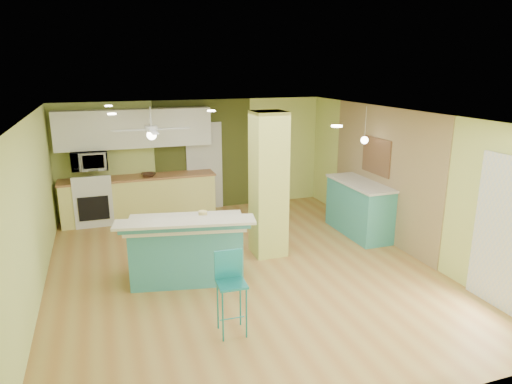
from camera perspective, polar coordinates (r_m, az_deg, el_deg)
floor at (r=7.58m, az=-1.82°, el=-9.64°), size 6.00×7.00×0.01m
ceiling at (r=6.90m, az=-1.99°, el=9.60°), size 6.00×7.00×0.01m
wall_back at (r=10.45m, az=-7.62°, el=4.51°), size 6.00×0.01×2.50m
wall_front at (r=4.15m, az=12.99°, el=-13.09°), size 6.00×0.01×2.50m
wall_left at (r=6.92m, az=-26.44°, el=-2.66°), size 0.01×7.00×2.50m
wall_right at (r=8.49m, az=17.86°, el=1.36°), size 0.01×7.00×2.50m
wood_panel at (r=8.95m, az=15.50°, el=2.24°), size 0.02×3.40×2.50m
olive_accent at (r=10.48m, az=-6.53°, el=4.57°), size 2.20×0.02×2.50m
interior_door at (r=10.50m, az=-6.45°, el=3.20°), size 0.82×0.05×2.00m
french_door at (r=6.91m, az=28.86°, el=-4.75°), size 0.04×1.08×2.10m
column at (r=7.80m, az=1.58°, el=0.90°), size 0.55×0.55×2.50m
kitchen_run at (r=10.16m, az=-14.31°, el=-0.67°), size 3.25×0.63×0.94m
stove at (r=10.13m, az=-19.64°, el=-1.22°), size 0.76×0.66×1.08m
upper_cabinets at (r=9.99m, az=-14.93°, el=7.69°), size 3.20×0.34×0.80m
microwave at (r=9.94m, az=-20.10°, el=3.72°), size 0.70×0.48×0.39m
ceiling_fan at (r=8.68m, az=-12.96°, el=7.58°), size 1.41×1.41×0.61m
pendant_lamp at (r=8.77m, az=13.41°, el=6.35°), size 0.14×0.14×0.69m
wall_decor at (r=9.04m, az=14.81°, el=4.36°), size 0.03×0.90×0.70m
peninsula at (r=7.16m, az=-8.63°, el=-6.98°), size 2.05×1.40×1.07m
bar_stool at (r=5.67m, az=-3.25°, el=-10.82°), size 0.36×0.36×1.05m
side_counter at (r=9.18m, az=12.85°, el=-1.93°), size 0.69×1.64×1.05m
fruit_bowl at (r=9.97m, az=-13.29°, el=2.09°), size 0.31×0.31×0.08m
canister at (r=7.01m, az=-6.66°, el=-2.97°), size 0.13×0.13×0.15m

